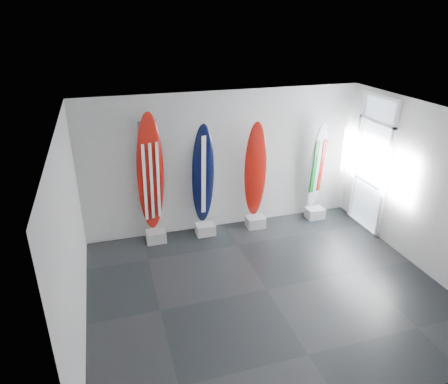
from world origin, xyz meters
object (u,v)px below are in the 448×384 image
object	(u,v)px
surfboard_navy	(203,175)
surfboard_italy	(317,166)
surfboard_swiss	(255,170)
surfboard_usa	(151,174)

from	to	relation	value
surfboard_navy	surfboard_italy	xyz separation A→B (m)	(2.63, 0.00, -0.09)
surfboard_navy	surfboard_swiss	world-z (taller)	surfboard_navy
surfboard_navy	surfboard_italy	bearing A→B (deg)	-9.59
surfboard_swiss	surfboard_italy	bearing A→B (deg)	4.54
surfboard_usa	surfboard_italy	distance (m)	3.71
surfboard_italy	surfboard_navy	bearing A→B (deg)	164.39
surfboard_usa	surfboard_swiss	distance (m)	2.23
surfboard_swiss	surfboard_italy	distance (m)	1.48
surfboard_swiss	surfboard_italy	xyz separation A→B (m)	(1.48, 0.00, -0.06)
surfboard_navy	surfboard_italy	distance (m)	2.64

